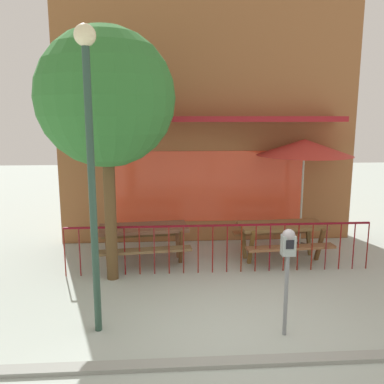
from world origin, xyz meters
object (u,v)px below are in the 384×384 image
object	(u,v)px
picnic_table_right	(281,231)
parking_meter_near	(288,254)
picnic_table_left	(144,234)
street_tree	(106,99)
street_lamp	(90,141)
patio_umbrella	(304,148)

from	to	relation	value
picnic_table_right	parking_meter_near	distance (m)	3.15
picnic_table_left	parking_meter_near	size ratio (longest dim) A/B	1.26
street_tree	street_lamp	distance (m)	1.97
patio_umbrella	parking_meter_near	distance (m)	4.22
street_lamp	picnic_table_right	bearing A→B (deg)	38.17
picnic_table_right	patio_umbrella	world-z (taller)	patio_umbrella
street_tree	picnic_table_left	bearing A→B (deg)	56.27
picnic_table_left	parking_meter_near	bearing A→B (deg)	-55.04
picnic_table_right	street_lamp	world-z (taller)	street_lamp
street_lamp	parking_meter_near	bearing A→B (deg)	-6.49
street_tree	street_lamp	world-z (taller)	street_tree
patio_umbrella	street_tree	distance (m)	4.55
street_lamp	picnic_table_left	bearing A→B (deg)	78.97
patio_umbrella	street_lamp	size ratio (longest dim) A/B	0.60
picnic_table_right	street_lamp	bearing A→B (deg)	-141.83
patio_umbrella	street_tree	size ratio (longest dim) A/B	0.55
picnic_table_right	street_tree	xyz separation A→B (m)	(-3.45, -0.82, 2.70)
picnic_table_left	picnic_table_right	bearing A→B (deg)	-0.21
parking_meter_near	street_lamp	world-z (taller)	street_lamp
picnic_table_right	picnic_table_left	bearing A→B (deg)	179.79
picnic_table_right	patio_umbrella	xyz separation A→B (m)	(0.68, 0.80, 1.70)
picnic_table_right	street_tree	size ratio (longest dim) A/B	0.42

